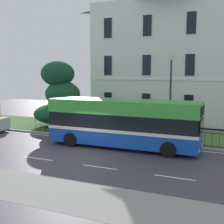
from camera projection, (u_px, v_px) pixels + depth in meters
The scene contains 6 objects.
ground_plane at pixel (92, 150), 19.24m from camera, with size 60.00×56.00×0.18m.
georgian_townhouse at pixel (177, 51), 30.11m from camera, with size 15.98×8.56×13.89m.
iron_verge_railing at pixel (145, 134), 20.99m from camera, with size 19.10×0.04×0.97m.
evergreen_tree at pixel (60, 98), 26.75m from camera, with size 4.49×4.49×5.88m.
single_decker_bus at pixel (123, 123), 19.57m from camera, with size 10.16×2.68×3.20m.
street_lamp_post at pixel (171, 91), 20.94m from camera, with size 0.36×0.24×6.10m.
Camera 1 is at (8.56, -15.46, 5.05)m, focal length 47.22 mm.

